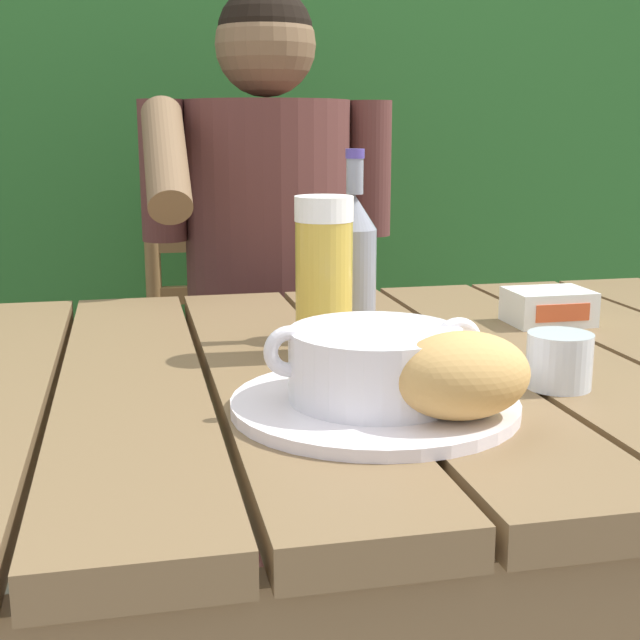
{
  "coord_description": "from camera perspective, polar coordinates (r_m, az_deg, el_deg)",
  "views": [
    {
      "loc": [
        -0.16,
        -0.97,
        1.0
      ],
      "look_at": [
        0.03,
        -0.08,
        0.8
      ],
      "focal_mm": 49.21,
      "sensor_mm": 36.0,
      "label": 1
    }
  ],
  "objects": [
    {
      "name": "person_eating",
      "position": [
        1.7,
        -3.27,
        3.56
      ],
      "size": [
        0.48,
        0.47,
        1.26
      ],
      "color": "#552D28",
      "rests_on": "ground_plane"
    },
    {
      "name": "chair_near_diner",
      "position": [
        1.95,
        -4.02,
        -3.35
      ],
      "size": [
        0.47,
        0.47,
        0.93
      ],
      "color": "brown",
      "rests_on": "ground_plane"
    },
    {
      "name": "butter_tub",
      "position": [
        1.27,
        14.64,
        0.85
      ],
      "size": [
        0.11,
        0.09,
        0.05
      ],
      "color": "white",
      "rests_on": "dining_table"
    },
    {
      "name": "hedge_backdrop",
      "position": [
        2.54,
        -7.02,
        14.33
      ],
      "size": [
        3.09,
        0.88,
        2.35
      ],
      "color": "#275E25",
      "rests_on": "ground_plane"
    },
    {
      "name": "bread_roll",
      "position": [
        0.8,
        9.22,
        -3.57
      ],
      "size": [
        0.14,
        0.11,
        0.08
      ],
      "color": "tan",
      "rests_on": "serving_plate"
    },
    {
      "name": "soup_bowl",
      "position": [
        0.85,
        3.6,
        -2.76
      ],
      "size": [
        0.22,
        0.17,
        0.08
      ],
      "color": "white",
      "rests_on": "serving_plate"
    },
    {
      "name": "beer_glass",
      "position": [
        1.04,
        0.26,
        2.84
      ],
      "size": [
        0.07,
        0.07,
        0.19
      ],
      "color": "gold",
      "rests_on": "dining_table"
    },
    {
      "name": "table_knife",
      "position": [
        1.02,
        10.4,
        -2.81
      ],
      "size": [
        0.14,
        0.05,
        0.01
      ],
      "color": "silver",
      "rests_on": "dining_table"
    },
    {
      "name": "dining_table",
      "position": [
        1.04,
        -2.74,
        -7.34
      ],
      "size": [
        1.48,
        0.89,
        0.73
      ],
      "color": "brown",
      "rests_on": "ground_plane"
    },
    {
      "name": "beer_bottle",
      "position": [
        1.13,
        2.23,
        3.71
      ],
      "size": [
        0.06,
        0.06,
        0.24
      ],
      "color": "gray",
      "rests_on": "dining_table"
    },
    {
      "name": "water_glass_small",
      "position": [
        0.96,
        15.3,
        -2.55
      ],
      "size": [
        0.07,
        0.07,
        0.06
      ],
      "color": "silver",
      "rests_on": "dining_table"
    },
    {
      "name": "serving_plate",
      "position": [
        0.86,
        3.56,
        -5.48
      ],
      "size": [
        0.28,
        0.28,
        0.01
      ],
      "color": "white",
      "rests_on": "dining_table"
    }
  ]
}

